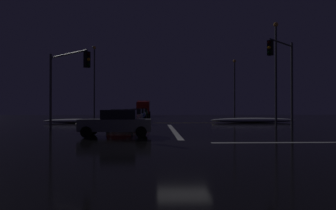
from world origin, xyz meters
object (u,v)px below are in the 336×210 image
(sedan_silver, at_px, (133,116))
(traffic_signal_nw, at_px, (66,75))
(sedan_gray_crossing, at_px, (116,123))
(streetlamp_right_near, at_px, (276,66))
(sedan_white, at_px, (139,114))
(sedan_green, at_px, (142,113))
(traffic_signal_ne, at_px, (284,68))
(sedan_orange, at_px, (139,113))
(sedan_red, at_px, (122,119))
(box_truck, at_px, (144,108))
(sedan_blue, at_px, (137,115))
(streetlamp_left_far, at_px, (94,78))
(streetlamp_right_far, at_px, (235,85))

(sedan_silver, distance_m, traffic_signal_nw, 11.22)
(sedan_gray_crossing, bearing_deg, streetlamp_right_near, 38.00)
(sedan_white, relative_size, sedan_green, 1.00)
(traffic_signal_ne, xyz_separation_m, streetlamp_right_near, (1.79, 6.29, 0.94))
(sedan_orange, height_order, traffic_signal_ne, traffic_signal_ne)
(sedan_white, distance_m, sedan_gray_crossing, 26.53)
(sedan_red, height_order, box_truck, box_truck)
(sedan_silver, height_order, sedan_blue, same)
(sedan_silver, height_order, streetlamp_left_far, streetlamp_left_far)
(box_truck, bearing_deg, streetlamp_right_near, -68.60)
(sedan_white, relative_size, streetlamp_left_far, 0.42)
(sedan_silver, xyz_separation_m, traffic_signal_ne, (11.82, -9.46, 3.84))
(sedan_orange, xyz_separation_m, streetlamp_right_far, (14.04, -5.90, 4.19))
(sedan_silver, relative_size, box_truck, 0.52)
(sedan_red, relative_size, sedan_orange, 1.00)
(traffic_signal_nw, height_order, streetlamp_right_near, streetlamp_right_near)
(sedan_blue, xyz_separation_m, sedan_orange, (-0.48, 12.45, 0.00))
(sedan_gray_crossing, relative_size, streetlamp_left_far, 0.42)
(traffic_signal_nw, xyz_separation_m, streetlamp_left_far, (-2.24, 22.74, 1.87))
(streetlamp_right_far, bearing_deg, sedan_red, -126.03)
(sedan_red, bearing_deg, traffic_signal_ne, -13.35)
(sedan_red, distance_m, streetlamp_right_far, 24.32)
(sedan_red, bearing_deg, sedan_orange, 89.88)
(sedan_white, relative_size, streetlamp_right_near, 0.44)
(sedan_blue, height_order, streetlamp_right_far, streetlamp_right_far)
(sedan_blue, distance_m, traffic_signal_ne, 20.03)
(sedan_silver, bearing_deg, streetlamp_right_far, 43.30)
(streetlamp_right_near, bearing_deg, sedan_red, -166.54)
(sedan_silver, relative_size, traffic_signal_nw, 0.75)
(sedan_green, distance_m, streetlamp_right_far, 18.80)
(sedan_green, relative_size, traffic_signal_nw, 0.75)
(sedan_red, bearing_deg, sedan_blue, 87.64)
(sedan_white, height_order, streetlamp_left_far, streetlamp_left_far)
(sedan_gray_crossing, bearing_deg, traffic_signal_nw, 136.08)
(sedan_silver, distance_m, traffic_signal_ne, 15.62)
(sedan_gray_crossing, bearing_deg, streetlamp_right_far, 62.88)
(sedan_red, distance_m, sedan_white, 19.24)
(sedan_green, height_order, streetlamp_left_far, streetlamp_left_far)
(sedan_red, height_order, traffic_signal_nw, traffic_signal_nw)
(sedan_green, xyz_separation_m, box_truck, (-0.07, 6.91, 0.91))
(sedan_green, bearing_deg, sedan_blue, -89.62)
(sedan_silver, relative_size, sedan_white, 1.00)
(streetlamp_left_far, bearing_deg, sedan_orange, 44.81)
(sedan_gray_crossing, bearing_deg, box_truck, 90.12)
(sedan_blue, height_order, streetlamp_right_near, streetlamp_right_near)
(streetlamp_left_far, bearing_deg, sedan_gray_crossing, -76.67)
(sedan_silver, bearing_deg, sedan_gray_crossing, -90.19)
(sedan_orange, bearing_deg, streetlamp_left_far, -135.19)
(sedan_red, relative_size, sedan_white, 1.00)
(sedan_green, bearing_deg, streetlamp_right_far, -41.68)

